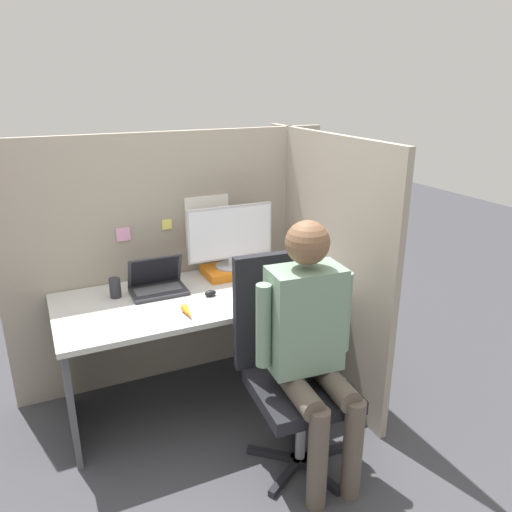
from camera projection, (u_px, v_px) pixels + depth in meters
The scene contains 13 objects.
ground_plane at pixel (221, 435), 2.78m from camera, with size 12.00×12.00×0.00m, color #3D3D42.
cubicle_panel_back at pixel (175, 259), 3.17m from camera, with size 2.06×0.05×1.59m.
cubicle_panel_right at pixel (322, 264), 3.09m from camera, with size 0.04×1.39×1.59m.
desk at pixel (196, 320), 2.92m from camera, with size 1.56×0.74×0.71m.
paper_box at pixel (231, 271), 3.15m from camera, with size 0.34×0.24×0.05m.
monitor at pixel (230, 236), 3.08m from camera, with size 0.55×0.20×0.39m.
laptop at pixel (158, 285), 2.88m from camera, with size 0.31×0.21×0.21m.
mouse at pixel (210, 293), 2.84m from camera, with size 0.07×0.04×0.04m.
stapler at pixel (296, 270), 3.14m from camera, with size 0.04×0.12×0.06m.
carrot_toy at pixel (188, 312), 2.60m from camera, with size 0.04×0.15×0.04m.
office_chair at pixel (290, 362), 2.49m from camera, with size 0.53×0.58×1.07m.
person at pixel (311, 338), 2.28m from camera, with size 0.48×0.44×1.30m.
pen_cup at pixel (115, 288), 2.81m from camera, with size 0.06×0.06×0.11m.
Camera 1 is at (-0.79, -2.16, 1.87)m, focal length 35.00 mm.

